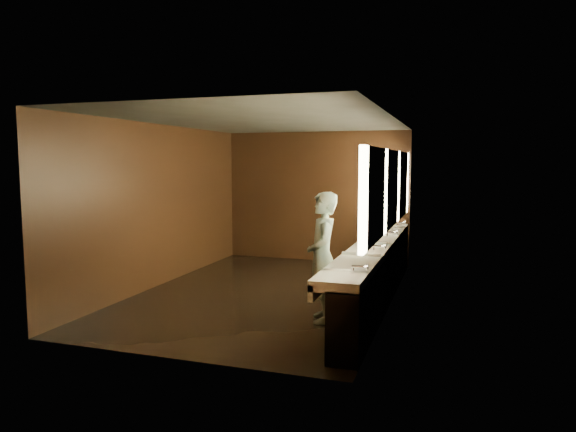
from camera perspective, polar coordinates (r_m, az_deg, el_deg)
name	(u,v)px	position (r m, az deg, el deg)	size (l,w,h in m)	color
floor	(268,293)	(8.56, -2.22, -8.52)	(6.00, 6.00, 0.00)	black
ceiling	(267,121)	(8.31, -2.30, 10.51)	(4.00, 6.00, 0.02)	#2D2D2B
wall_back	(316,197)	(11.17, 3.13, 2.16)	(4.00, 0.02, 2.80)	black
wall_front	(170,232)	(5.63, -13.02, -1.77)	(4.00, 0.02, 2.80)	black
wall_left	(160,205)	(9.21, -14.00, 1.18)	(0.02, 6.00, 2.80)	black
wall_right	(393,212)	(7.85, 11.54, 0.43)	(0.02, 6.00, 2.80)	black
sink_counter	(378,270)	(8.01, 9.93, -5.97)	(0.55, 5.40, 1.01)	black
mirror_band	(392,189)	(7.83, 11.45, 2.98)	(0.06, 5.03, 1.15)	#FFF0B5
person	(322,257)	(6.93, 3.85, -4.57)	(0.64, 0.42, 1.75)	#92D2DA
trash_bin	(357,289)	(7.55, 7.63, -8.10)	(0.40, 0.40, 0.63)	black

